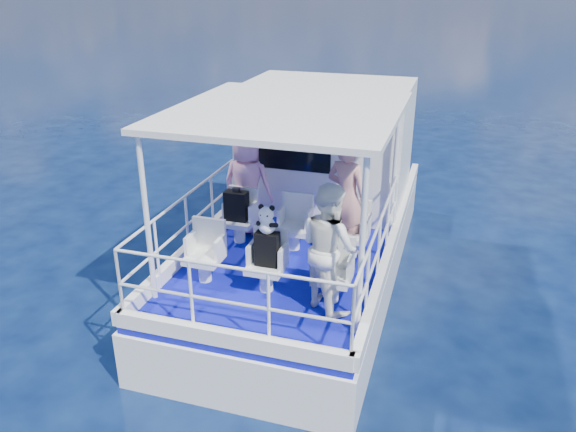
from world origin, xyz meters
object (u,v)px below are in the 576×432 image
object	(u,v)px
passenger_port_fwd	(247,184)
backpack_center	(267,249)
passenger_stbd_aft	(329,247)
panda	(267,219)

from	to	relation	value
passenger_port_fwd	backpack_center	world-z (taller)	passenger_port_fwd
passenger_stbd_aft	panda	world-z (taller)	passenger_stbd_aft
passenger_port_fwd	passenger_stbd_aft	xyz separation A→B (m)	(1.76, -1.80, -0.00)
passenger_stbd_aft	backpack_center	size ratio (longest dim) A/B	3.59
passenger_port_fwd	panda	distance (m)	1.90
backpack_center	passenger_stbd_aft	bearing A→B (deg)	-9.08
passenger_stbd_aft	passenger_port_fwd	bearing A→B (deg)	-4.61
passenger_port_fwd	backpack_center	size ratio (longest dim) A/B	3.60
passenger_stbd_aft	backpack_center	distance (m)	0.89
passenger_port_fwd	passenger_stbd_aft	size ratio (longest dim) A/B	1.00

